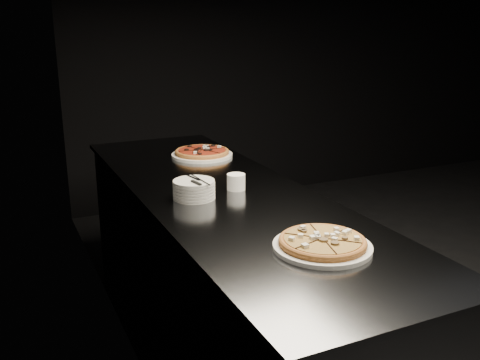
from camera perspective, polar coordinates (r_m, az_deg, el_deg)
name	(u,v)px	position (r m, az deg, el deg)	size (l,w,h in m)	color
wall_left	(136,87)	(2.18, -11.08, 9.74)	(0.02, 5.00, 2.80)	black
wall_back	(320,49)	(5.51, 8.48, 13.67)	(5.00, 0.02, 2.80)	black
counter	(224,283)	(2.57, -1.76, -10.97)	(0.74, 2.44, 0.92)	#5C5E63
pizza_mushroom	(322,243)	(1.80, 8.78, -6.67)	(0.36, 0.36, 0.04)	white
pizza_tomato	(202,153)	(3.02, -4.07, 2.92)	(0.34, 0.34, 0.04)	white
plate_stack	(194,189)	(2.29, -4.93, -1.00)	(0.18, 0.18, 0.08)	white
cutlery	(196,180)	(2.27, -4.67, -0.05)	(0.06, 0.19, 0.01)	#B6B8BD
ramekin	(236,181)	(2.40, -0.42, -0.15)	(0.08, 0.08, 0.07)	white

